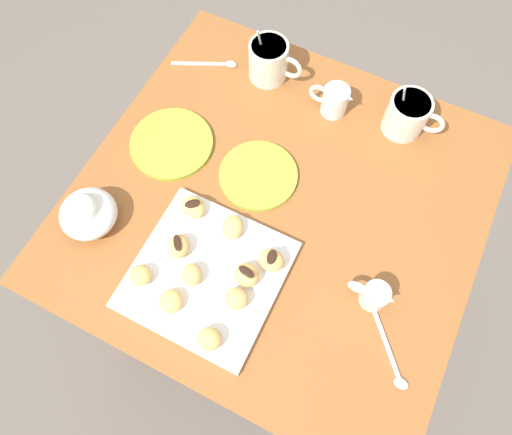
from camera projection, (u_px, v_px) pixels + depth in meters
ground_plane at (270, 286)px, 1.64m from camera, size 8.00×8.00×0.00m
dining_table at (276, 225)px, 1.12m from camera, size 0.86×0.84×0.71m
pastry_plate_square at (207, 275)px, 0.92m from camera, size 0.29×0.29×0.02m
coffee_mug_cream_left at (269, 60)px, 1.08m from camera, size 0.13×0.09×0.15m
coffee_mug_cream_right at (408, 114)px, 1.02m from camera, size 0.13×0.09×0.14m
cream_pitcher_white at (334, 100)px, 1.05m from camera, size 0.10×0.06×0.07m
ice_cream_bowl at (88, 213)px, 0.94m from camera, size 0.12×0.12×0.09m
chocolate_sauce_pitcher at (374, 295)px, 0.88m from camera, size 0.09×0.05×0.06m
saucer_lime_left at (258, 175)px, 1.01m from camera, size 0.17×0.17×0.01m
saucer_lime_right at (172, 143)px, 1.05m from camera, size 0.19×0.19×0.01m
loose_spoon_near_saucer at (391, 357)px, 0.86m from camera, size 0.12×0.13×0.01m
loose_spoon_by_plate at (212, 64)px, 1.14m from camera, size 0.15×0.08×0.01m
beignet_0 at (171, 301)px, 0.87m from camera, size 0.06×0.06×0.03m
beignet_1 at (233, 227)px, 0.93m from camera, size 0.06×0.06×0.03m
beignet_2 at (192, 275)px, 0.89m from camera, size 0.06×0.06×0.03m
beignet_3 at (271, 260)px, 0.90m from camera, size 0.06×0.05×0.04m
chocolate_drizzle_3 at (272, 257)px, 0.88m from camera, size 0.02×0.03×0.00m
beignet_4 at (179, 246)px, 0.91m from camera, size 0.06×0.06×0.04m
chocolate_drizzle_4 at (177, 243)px, 0.90m from camera, size 0.03×0.04×0.00m
beignet_5 at (236, 299)px, 0.87m from camera, size 0.05×0.05×0.03m
beignet_6 at (210, 339)px, 0.84m from camera, size 0.05×0.05×0.03m
beignet_7 at (247, 275)px, 0.89m from camera, size 0.06×0.06×0.04m
chocolate_drizzle_7 at (247, 272)px, 0.87m from camera, size 0.04×0.02×0.00m
beignet_8 at (193, 207)px, 0.95m from camera, size 0.07×0.06×0.03m
chocolate_drizzle_8 at (192, 204)px, 0.94m from camera, size 0.04×0.04×0.00m
beignet_9 at (140, 275)px, 0.89m from camera, size 0.05×0.05×0.03m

